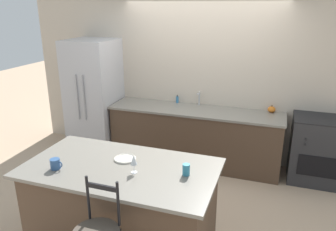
{
  "coord_description": "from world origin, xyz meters",
  "views": [
    {
      "loc": [
        1.17,
        -4.33,
        2.46
      ],
      "look_at": [
        -0.09,
        -0.68,
        1.14
      ],
      "focal_mm": 35.0,
      "sensor_mm": 36.0,
      "label": 1
    }
  ],
  "objects_px": {
    "dinner_plate": "(125,159)",
    "soap_bottle": "(177,99)",
    "tumbler_cup": "(186,170)",
    "coffee_mug": "(55,164)",
    "refrigerator": "(95,97)",
    "pumpkin_decoration": "(272,109)",
    "oven_range": "(319,150)",
    "wine_glass": "(134,160)"
  },
  "relations": [
    {
      "from": "refrigerator",
      "to": "wine_glass",
      "type": "bearing_deg",
      "value": -51.35
    },
    {
      "from": "oven_range",
      "to": "dinner_plate",
      "type": "xyz_separation_m",
      "value": [
        -2.06,
        -2.0,
        0.47
      ]
    },
    {
      "from": "coffee_mug",
      "to": "tumbler_cup",
      "type": "xyz_separation_m",
      "value": [
        1.23,
        0.29,
        0.0
      ]
    },
    {
      "from": "dinner_plate",
      "to": "pumpkin_decoration",
      "type": "height_order",
      "value": "pumpkin_decoration"
    },
    {
      "from": "refrigerator",
      "to": "coffee_mug",
      "type": "xyz_separation_m",
      "value": [
        0.95,
        -2.31,
        0.03
      ]
    },
    {
      "from": "dinner_plate",
      "to": "wine_glass",
      "type": "xyz_separation_m",
      "value": [
        0.2,
        -0.22,
        0.12
      ]
    },
    {
      "from": "coffee_mug",
      "to": "dinner_plate",
      "type": "bearing_deg",
      "value": 36.08
    },
    {
      "from": "dinner_plate",
      "to": "soap_bottle",
      "type": "distance_m",
      "value": 2.22
    },
    {
      "from": "wine_glass",
      "to": "soap_bottle",
      "type": "bearing_deg",
      "value": 97.81
    },
    {
      "from": "coffee_mug",
      "to": "soap_bottle",
      "type": "distance_m",
      "value": 2.65
    },
    {
      "from": "coffee_mug",
      "to": "soap_bottle",
      "type": "height_order",
      "value": "coffee_mug"
    },
    {
      "from": "refrigerator",
      "to": "tumbler_cup",
      "type": "xyz_separation_m",
      "value": [
        2.19,
        -2.02,
        0.03
      ]
    },
    {
      "from": "oven_range",
      "to": "soap_bottle",
      "type": "bearing_deg",
      "value": 174.18
    },
    {
      "from": "coffee_mug",
      "to": "pumpkin_decoration",
      "type": "height_order",
      "value": "coffee_mug"
    },
    {
      "from": "wine_glass",
      "to": "coffee_mug",
      "type": "relative_size",
      "value": 1.39
    },
    {
      "from": "pumpkin_decoration",
      "to": "dinner_plate",
      "type": "bearing_deg",
      "value": -121.77
    },
    {
      "from": "refrigerator",
      "to": "oven_range",
      "type": "bearing_deg",
      "value": 1.35
    },
    {
      "from": "pumpkin_decoration",
      "to": "refrigerator",
      "type": "bearing_deg",
      "value": -174.29
    },
    {
      "from": "refrigerator",
      "to": "coffee_mug",
      "type": "relative_size",
      "value": 14.79
    },
    {
      "from": "oven_range",
      "to": "wine_glass",
      "type": "bearing_deg",
      "value": -129.95
    },
    {
      "from": "refrigerator",
      "to": "soap_bottle",
      "type": "distance_m",
      "value": 1.4
    },
    {
      "from": "soap_bottle",
      "to": "oven_range",
      "type": "bearing_deg",
      "value": -5.82
    },
    {
      "from": "coffee_mug",
      "to": "oven_range",
      "type": "bearing_deg",
      "value": 42.56
    },
    {
      "from": "dinner_plate",
      "to": "oven_range",
      "type": "bearing_deg",
      "value": 44.09
    },
    {
      "from": "oven_range",
      "to": "coffee_mug",
      "type": "bearing_deg",
      "value": -137.44
    },
    {
      "from": "refrigerator",
      "to": "coffee_mug",
      "type": "bearing_deg",
      "value": -67.58
    },
    {
      "from": "oven_range",
      "to": "wine_glass",
      "type": "distance_m",
      "value": 2.95
    },
    {
      "from": "oven_range",
      "to": "tumbler_cup",
      "type": "distance_m",
      "value": 2.56
    },
    {
      "from": "tumbler_cup",
      "to": "pumpkin_decoration",
      "type": "bearing_deg",
      "value": 73.62
    },
    {
      "from": "wine_glass",
      "to": "pumpkin_decoration",
      "type": "bearing_deg",
      "value": 64.42
    },
    {
      "from": "pumpkin_decoration",
      "to": "soap_bottle",
      "type": "xyz_separation_m",
      "value": [
        -1.49,
        0.02,
        0.01
      ]
    },
    {
      "from": "dinner_plate",
      "to": "soap_bottle",
      "type": "height_order",
      "value": "soap_bottle"
    },
    {
      "from": "coffee_mug",
      "to": "pumpkin_decoration",
      "type": "relative_size",
      "value": 1.12
    },
    {
      "from": "wine_glass",
      "to": "refrigerator",
      "type": "bearing_deg",
      "value": 128.65
    },
    {
      "from": "oven_range",
      "to": "coffee_mug",
      "type": "height_order",
      "value": "coffee_mug"
    },
    {
      "from": "tumbler_cup",
      "to": "coffee_mug",
      "type": "bearing_deg",
      "value": -166.59
    },
    {
      "from": "coffee_mug",
      "to": "tumbler_cup",
      "type": "bearing_deg",
      "value": 13.41
    },
    {
      "from": "oven_range",
      "to": "pumpkin_decoration",
      "type": "height_order",
      "value": "pumpkin_decoration"
    },
    {
      "from": "tumbler_cup",
      "to": "soap_bottle",
      "type": "bearing_deg",
      "value": 109.32
    },
    {
      "from": "oven_range",
      "to": "tumbler_cup",
      "type": "xyz_separation_m",
      "value": [
        -1.38,
        -2.1,
        0.51
      ]
    },
    {
      "from": "refrigerator",
      "to": "dinner_plate",
      "type": "xyz_separation_m",
      "value": [
        1.5,
        -1.91,
        -0.01
      ]
    },
    {
      "from": "refrigerator",
      "to": "soap_bottle",
      "type": "relative_size",
      "value": 14.59
    }
  ]
}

